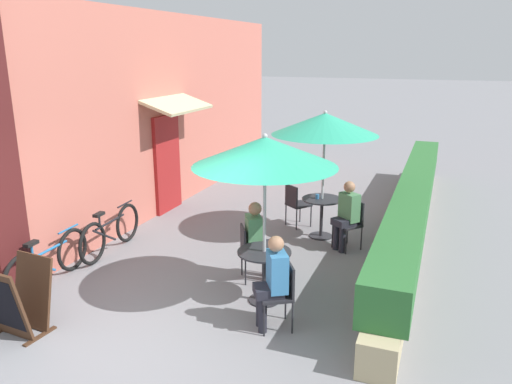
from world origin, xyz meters
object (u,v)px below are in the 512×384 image
(seated_patron_mid_left, at_px, (347,213))
(bicycle_leaning, at_px, (48,262))
(patio_table_near, at_px, (264,266))
(cafe_chair_mid_left, at_px, (351,221))
(seated_patron_near_right, at_px, (273,279))
(patio_umbrella_near, at_px, (265,152))
(patio_umbrella_mid, at_px, (325,124))
(cafe_chair_near_left, at_px, (250,248))
(coffee_cup_mid, at_px, (317,196))
(cafe_chair_mid_right, at_px, (296,202))
(cafe_chair_near_right, at_px, (281,290))
(menu_board, at_px, (20,298))
(seated_patron_near_left, at_px, (257,237))
(patio_table_mid, at_px, (322,210))
(bicycle_second, at_px, (111,232))

(seated_patron_mid_left, distance_m, bicycle_leaning, 4.93)
(patio_table_near, bearing_deg, cafe_chair_mid_left, 72.41)
(patio_table_near, bearing_deg, seated_patron_near_right, -61.44)
(bicycle_leaning, bearing_deg, patio_umbrella_near, 9.36)
(patio_umbrella_mid, bearing_deg, patio_table_near, -92.93)
(cafe_chair_near_left, xyz_separation_m, coffee_cup_mid, (0.50, 2.15, 0.29))
(cafe_chair_mid_right, xyz_separation_m, coffee_cup_mid, (0.54, -0.42, 0.29))
(seated_patron_near_right, height_order, coffee_cup_mid, seated_patron_near_right)
(cafe_chair_mid_left, distance_m, seated_patron_mid_left, 0.20)
(coffee_cup_mid, distance_m, bicycle_leaning, 4.73)
(cafe_chair_near_right, distance_m, menu_board, 3.26)
(seated_patron_near_left, height_order, cafe_chair_near_right, seated_patron_near_left)
(seated_patron_near_right, xyz_separation_m, seated_patron_mid_left, (0.35, 2.94, 0.00))
(cafe_chair_mid_left, relative_size, seated_patron_mid_left, 0.70)
(cafe_chair_near_left, distance_m, seated_patron_near_left, 0.20)
(cafe_chair_mid_left, xyz_separation_m, seated_patron_mid_left, (-0.07, -0.09, 0.17))
(coffee_cup_mid, bearing_deg, seated_patron_near_left, -100.90)
(patio_umbrella_near, relative_size, cafe_chair_near_right, 2.76)
(patio_table_near, height_order, patio_umbrella_mid, patio_umbrella_mid)
(cafe_chair_mid_right, xyz_separation_m, bicycle_leaning, (-2.74, -3.80, -0.15))
(bicycle_leaning, bearing_deg, patio_table_mid, 43.29)
(patio_table_near, relative_size, patio_umbrella_mid, 0.32)
(bicycle_second, height_order, menu_board, menu_board)
(cafe_chair_near_left, height_order, bicycle_second, cafe_chair_near_left)
(patio_umbrella_mid, relative_size, menu_board, 2.53)
(seated_patron_near_left, height_order, patio_umbrella_mid, patio_umbrella_mid)
(patio_umbrella_near, height_order, cafe_chair_near_left, patio_umbrella_near)
(cafe_chair_mid_left, relative_size, cafe_chair_mid_right, 1.00)
(cafe_chair_near_left, height_order, seated_patron_near_right, seated_patron_near_right)
(patio_umbrella_mid, bearing_deg, coffee_cup_mid, -148.75)
(patio_table_near, xyz_separation_m, coffee_cup_mid, (0.06, 2.72, 0.26))
(patio_umbrella_near, bearing_deg, patio_umbrella_mid, 87.07)
(patio_umbrella_mid, xyz_separation_m, cafe_chair_mid_right, (-0.62, 0.37, -1.64))
(seated_patron_near_right, height_order, patio_table_mid, seated_patron_near_right)
(seated_patron_near_right, xyz_separation_m, patio_table_mid, (-0.20, 3.40, -0.15))
(bicycle_second, bearing_deg, seated_patron_near_right, -24.88)
(patio_table_mid, xyz_separation_m, coffee_cup_mid, (-0.08, -0.05, 0.26))
(patio_table_mid, bearing_deg, patio_table_near, -92.93)
(patio_umbrella_near, xyz_separation_m, seated_patron_near_right, (0.34, -0.63, -1.47))
(patio_table_mid, bearing_deg, cafe_chair_mid_right, 149.42)
(cafe_chair_near_left, bearing_deg, patio_umbrella_near, 6.10)
(patio_umbrella_near, distance_m, cafe_chair_near_right, 1.79)
(cafe_chair_near_right, relative_size, seated_patron_mid_left, 0.70)
(patio_umbrella_near, xyz_separation_m, patio_umbrella_mid, (0.14, 2.77, 0.00))
(cafe_chair_mid_right, bearing_deg, bicycle_leaning, -89.17)
(patio_umbrella_near, height_order, menu_board, patio_umbrella_near)
(seated_patron_near_left, relative_size, coffee_cup_mid, 13.89)
(seated_patron_near_left, xyz_separation_m, menu_board, (-2.22, -2.48, -0.22))
(cafe_chair_near_right, distance_m, cafe_chair_mid_right, 3.82)
(seated_patron_near_left, bearing_deg, patio_umbrella_mid, 135.85)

